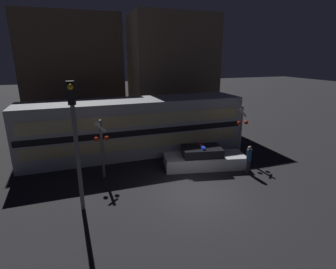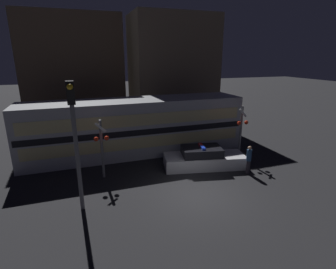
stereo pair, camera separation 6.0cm
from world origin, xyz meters
name	(u,v)px [view 2 (the right image)]	position (x,y,z in m)	size (l,w,h in m)	color
ground_plane	(198,195)	(0.00, 0.00, 0.00)	(120.00, 120.00, 0.00)	black
train	(136,127)	(-1.52, 6.71, 1.85)	(14.54, 3.02, 3.69)	#B7BABF
police_car	(204,159)	(1.77, 2.98, 0.51)	(5.05, 2.71, 1.37)	silver
pedestrian	(249,160)	(3.72, 1.30, 0.84)	(0.28, 0.28, 1.64)	#2D2833
crossing_signal_near	(241,130)	(4.57, 3.43, 1.95)	(0.78, 0.34, 3.46)	slate
crossing_signal_far	(102,146)	(-4.07, 3.47, 1.84)	(0.78, 0.34, 3.25)	slate
traffic_light_corner	(75,134)	(-5.29, 0.60, 3.42)	(0.30, 0.46, 5.52)	slate
building_left	(74,73)	(-5.13, 15.70, 4.95)	(8.40, 5.05, 9.90)	brown
building_center	(172,72)	(3.60, 13.50, 4.99)	(7.50, 4.97, 9.99)	brown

